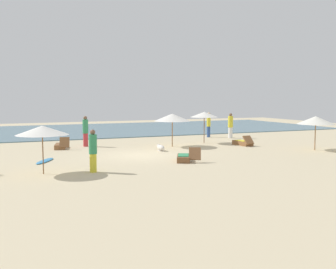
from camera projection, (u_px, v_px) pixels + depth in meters
ground_plane at (140, 155)px, 21.33m from camera, size 60.00×60.00×0.00m
ocean_water at (80, 130)px, 36.90m from camera, size 48.00×16.00×0.06m
umbrella_0 at (42, 130)px, 16.07m from camera, size 2.11×2.11×1.98m
umbrella_1 at (172, 117)px, 24.94m from camera, size 2.28×2.28×2.08m
umbrella_2 at (316, 120)px, 23.32m from camera, size 2.18×2.18×2.00m
umbrella_3 at (204, 115)px, 26.86m from camera, size 1.88×1.88×2.12m
lounger_0 at (185, 158)px, 19.42m from camera, size 1.26×1.75×0.72m
lounger_1 at (243, 143)px, 25.77m from camera, size 0.69×1.73×0.67m
lounger_2 at (61, 146)px, 24.13m from camera, size 0.93×1.71×0.75m
person_0 at (230, 126)px, 30.24m from camera, size 0.54×0.54×1.89m
person_1 at (209, 124)px, 30.92m from camera, size 0.40×0.40×1.93m
person_3 at (85, 131)px, 25.12m from camera, size 0.46×0.46×1.93m
person_4 at (93, 151)px, 16.53m from camera, size 0.43×0.43×1.79m
dog at (160, 148)px, 23.11m from camera, size 0.33×0.81×0.37m
surfboard at (45, 161)px, 19.33m from camera, size 1.24×1.88×0.07m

